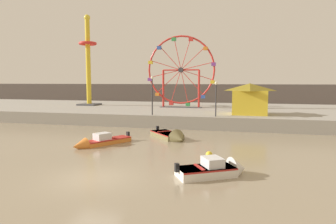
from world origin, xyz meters
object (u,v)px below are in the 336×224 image
at_px(promenade_lamp_far, 216,94).
at_px(promenade_lamp_near, 152,90).
at_px(carnival_booth_yellow_awning, 250,98).
at_px(ferris_wheel_red_frame, 181,72).
at_px(motorboat_orange_hull, 98,142).
at_px(motorboat_white_red_stripe, 217,169).
at_px(drop_tower_yellow_tower, 88,62).
at_px(motorboat_olive_wood, 172,136).
at_px(mooring_buoy_orange, 209,155).

bearing_deg(promenade_lamp_far, promenade_lamp_near, -178.07).
relative_size(carnival_booth_yellow_awning, promenade_lamp_far, 1.12).
distance_m(ferris_wheel_red_frame, carnival_booth_yellow_awning, 11.76).
height_order(motorboat_orange_hull, ferris_wheel_red_frame, ferris_wheel_red_frame).
bearing_deg(promenade_lamp_near, motorboat_white_red_stripe, -61.53).
bearing_deg(drop_tower_yellow_tower, motorboat_olive_wood, -44.68).
distance_m(motorboat_orange_hull, carnival_booth_yellow_awning, 17.76).
bearing_deg(motorboat_olive_wood, ferris_wheel_red_frame, 147.17).
height_order(promenade_lamp_near, mooring_buoy_orange, promenade_lamp_near).
bearing_deg(carnival_booth_yellow_awning, promenade_lamp_far, -136.85).
bearing_deg(promenade_lamp_far, drop_tower_yellow_tower, 152.44).
bearing_deg(promenade_lamp_far, mooring_buoy_orange, -86.74).
xyz_separation_m(motorboat_olive_wood, ferris_wheel_red_frame, (-2.52, 16.07, 6.07)).
xyz_separation_m(ferris_wheel_red_frame, drop_tower_yellow_tower, (-14.33, 0.59, 1.57)).
distance_m(ferris_wheel_red_frame, promenade_lamp_near, 10.40).
bearing_deg(motorboat_olive_wood, drop_tower_yellow_tower, -176.41).
bearing_deg(promenade_lamp_far, ferris_wheel_red_frame, 120.05).
bearing_deg(promenade_lamp_far, motorboat_white_red_stripe, -84.38).
bearing_deg(motorboat_olive_wood, motorboat_orange_hull, -94.11).
height_order(motorboat_orange_hull, carnival_booth_yellow_awning, carnival_booth_yellow_awning).
xyz_separation_m(drop_tower_yellow_tower, carnival_booth_yellow_awning, (23.44, -7.32, -4.75)).
height_order(motorboat_olive_wood, carnival_booth_yellow_awning, carnival_booth_yellow_awning).
relative_size(motorboat_white_red_stripe, carnival_booth_yellow_awning, 0.99).
relative_size(motorboat_orange_hull, ferris_wheel_red_frame, 0.50).
relative_size(motorboat_white_red_stripe, drop_tower_yellow_tower, 0.30).
relative_size(ferris_wheel_red_frame, promenade_lamp_near, 2.37).
bearing_deg(mooring_buoy_orange, motorboat_white_red_stripe, -76.81).
distance_m(carnival_booth_yellow_awning, mooring_buoy_orange, 15.55).
relative_size(motorboat_white_red_stripe, ferris_wheel_red_frame, 0.41).
height_order(ferris_wheel_red_frame, promenade_lamp_near, ferris_wheel_red_frame).
bearing_deg(drop_tower_yellow_tower, motorboat_white_red_stripe, -50.28).
height_order(motorboat_olive_wood, promenade_lamp_near, promenade_lamp_near).
height_order(ferris_wheel_red_frame, promenade_lamp_far, ferris_wheel_red_frame).
distance_m(motorboat_white_red_stripe, ferris_wheel_red_frame, 27.05).
distance_m(motorboat_olive_wood, mooring_buoy_orange, 6.87).
height_order(motorboat_white_red_stripe, carnival_booth_yellow_awning, carnival_booth_yellow_awning).
xyz_separation_m(promenade_lamp_near, promenade_lamp_far, (6.76, 0.23, -0.32)).
distance_m(motorboat_white_red_stripe, motorboat_orange_hull, 11.12).
height_order(motorboat_white_red_stripe, ferris_wheel_red_frame, ferris_wheel_red_frame).
bearing_deg(mooring_buoy_orange, promenade_lamp_far, 93.26).
relative_size(motorboat_olive_wood, promenade_lamp_far, 1.22).
bearing_deg(promenade_lamp_near, mooring_buoy_orange, -57.46).
xyz_separation_m(motorboat_white_red_stripe, ferris_wheel_red_frame, (-7.24, 25.37, 5.98)).
height_order(motorboat_orange_hull, promenade_lamp_near, promenade_lamp_near).
height_order(drop_tower_yellow_tower, promenade_lamp_near, drop_tower_yellow_tower).
distance_m(ferris_wheel_red_frame, promenade_lamp_far, 11.69).
distance_m(motorboat_white_red_stripe, promenade_lamp_near, 17.77).
bearing_deg(ferris_wheel_red_frame, drop_tower_yellow_tower, 177.64).
bearing_deg(motorboat_olive_wood, carnival_booth_yellow_awning, 103.08).
distance_m(motorboat_olive_wood, promenade_lamp_near, 7.94).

